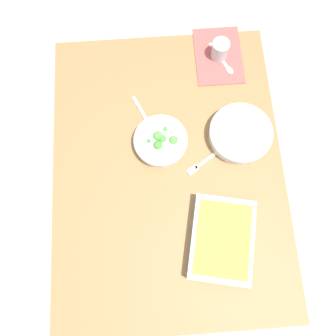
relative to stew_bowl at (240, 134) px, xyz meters
name	(u,v)px	position (x,y,z in m)	size (l,w,h in m)	color
ground_plane	(168,200)	(-0.11, 0.29, -0.77)	(6.00, 6.00, 0.00)	#B2A899
dining_table	(168,174)	(-0.11, 0.29, -0.12)	(1.20, 0.90, 0.74)	olive
placemat	(218,56)	(0.37, 0.04, -0.03)	(0.28, 0.20, 0.00)	#B24C47
stew_bowl	(240,134)	(0.00, 0.00, 0.00)	(0.25, 0.25, 0.06)	silver
broccoli_bowl	(161,141)	(-0.01, 0.31, 0.00)	(0.21, 0.21, 0.07)	silver
baking_dish	(222,240)	(-0.40, 0.12, 0.00)	(0.34, 0.28, 0.06)	silver
drink_cup	(220,51)	(0.37, 0.04, 0.01)	(0.07, 0.07, 0.08)	#B2BCC6
spoon_by_stew	(230,130)	(0.03, 0.03, -0.03)	(0.14, 0.14, 0.01)	silver
spoon_by_broccoli	(146,119)	(0.10, 0.37, -0.03)	(0.17, 0.09, 0.01)	silver
spoon_spare	(224,63)	(0.34, 0.02, -0.03)	(0.16, 0.10, 0.01)	silver
fork_on_table	(203,162)	(-0.10, 0.15, -0.03)	(0.11, 0.16, 0.01)	silver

